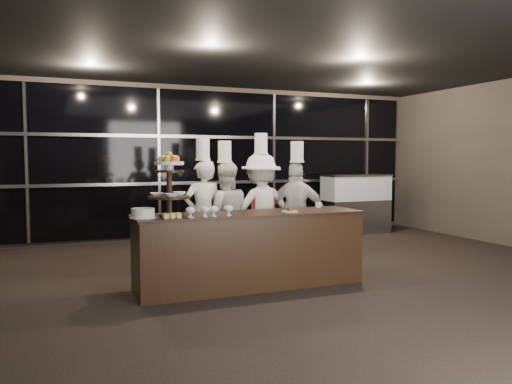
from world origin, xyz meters
name	(u,v)px	position (x,y,z in m)	size (l,w,h in m)	color
room	(358,167)	(0.00, 0.00, 1.50)	(10.00, 10.00, 10.00)	black
window_wall	(219,162)	(0.00, 4.94, 1.50)	(8.60, 0.10, 2.80)	black
buffet_counter	(250,249)	(-0.84, 1.08, 0.47)	(2.84, 0.74, 0.92)	black
display_stand	(169,180)	(-1.84, 1.08, 1.34)	(0.48, 0.48, 0.74)	black
compotes	(209,210)	(-1.43, 0.86, 1.00)	(0.56, 0.11, 0.12)	silver
layer_cake	(143,213)	(-2.15, 1.03, 0.97)	(0.30, 0.30, 0.11)	white
pastry_squares	(172,215)	(-1.85, 0.91, 0.95)	(0.20, 0.12, 0.05)	#E2CA6E
small_plate	(290,211)	(-0.35, 0.98, 0.94)	(0.20, 0.20, 0.05)	white
chef_cup	(318,205)	(0.25, 1.33, 0.96)	(0.08, 0.08, 0.07)	white
display_case	(356,201)	(2.82, 4.30, 0.69)	(1.41, 0.61, 1.24)	#A5A5AA
chef_a	(203,214)	(-1.14, 2.10, 0.81)	(0.61, 0.44, 1.86)	silver
chef_b	(225,215)	(-0.82, 2.13, 0.78)	(0.83, 0.70, 1.83)	silver
chef_c	(261,209)	(-0.24, 2.16, 0.84)	(1.08, 0.64, 1.95)	white
chef_d	(297,212)	(0.24, 1.95, 0.79)	(0.97, 0.76, 1.83)	silver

